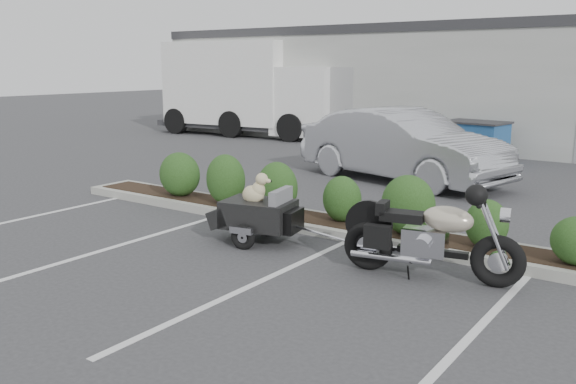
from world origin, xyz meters
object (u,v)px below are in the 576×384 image
Objects in this scene: dumpster at (475,141)px; delivery_truck at (253,91)px; pet_trailer at (258,213)px; motorcycle at (430,238)px; sedan at (402,145)px.

delivery_truck reaches higher than dumpster.
pet_trailer is 0.23× the size of delivery_truck.
dumpster reaches higher than pet_trailer.
dumpster is at bearing -14.92° from delivery_truck.
motorcycle is 0.45× the size of sedan.
pet_trailer is 1.00× the size of dumpster.
sedan reaches higher than motorcycle.
delivery_truck is (-9.25, 11.51, 1.24)m from pet_trailer.
pet_trailer is at bearing -56.61° from delivery_truck.
delivery_truck reaches higher than sedan.
delivery_truck is at bearing 117.45° from pet_trailer.
motorcycle is 10.36m from dumpster.
pet_trailer is at bearing -162.31° from sedan.
motorcycle is 1.23× the size of dumpster.
pet_trailer is 5.96m from sedan.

